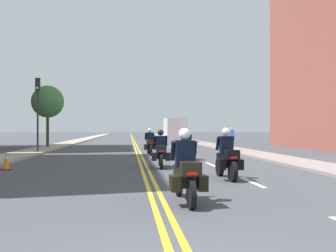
% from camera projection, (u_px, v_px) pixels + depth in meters
% --- Properties ---
extents(ground_plane, '(264.00, 264.00, 0.00)m').
position_uv_depth(ground_plane, '(134.00, 141.00, 51.71)').
color(ground_plane, '#424349').
extents(sidewalk_left, '(2.11, 144.00, 0.12)m').
position_uv_depth(sidewalk_left, '(77.00, 141.00, 51.02)').
color(sidewalk_left, '#9D9484').
rests_on(sidewalk_left, ground).
extents(sidewalk_right, '(2.11, 144.00, 0.12)m').
position_uv_depth(sidewalk_right, '(189.00, 141.00, 52.40)').
color(sidewalk_right, gray).
rests_on(sidewalk_right, ground).
extents(centreline_yellow_inner, '(0.12, 132.00, 0.01)m').
position_uv_depth(centreline_yellow_inner, '(133.00, 141.00, 51.70)').
color(centreline_yellow_inner, yellow).
rests_on(centreline_yellow_inner, ground).
extents(centreline_yellow_outer, '(0.12, 132.00, 0.01)m').
position_uv_depth(centreline_yellow_outer, '(135.00, 141.00, 51.72)').
color(centreline_yellow_outer, yellow).
rests_on(centreline_yellow_outer, ground).
extents(lane_dashes_white, '(0.14, 56.40, 0.01)m').
position_uv_depth(lane_dashes_white, '(174.00, 148.00, 33.09)').
color(lane_dashes_white, silver).
rests_on(lane_dashes_white, ground).
extents(motorcycle_0, '(0.77, 2.26, 1.63)m').
position_uv_depth(motorcycle_0, '(185.00, 173.00, 8.78)').
color(motorcycle_0, black).
rests_on(motorcycle_0, ground).
extents(motorcycle_1, '(0.78, 2.19, 1.65)m').
position_uv_depth(motorcycle_1, '(227.00, 159.00, 12.91)').
color(motorcycle_1, black).
rests_on(motorcycle_1, ground).
extents(motorcycle_2, '(0.78, 2.21, 1.59)m').
position_uv_depth(motorcycle_2, '(161.00, 152.00, 16.75)').
color(motorcycle_2, black).
rests_on(motorcycle_2, ground).
extents(motorcycle_3, '(0.78, 2.25, 1.56)m').
position_uv_depth(motorcycle_3, '(187.00, 147.00, 21.12)').
color(motorcycle_3, black).
rests_on(motorcycle_3, ground).
extents(motorcycle_4, '(0.78, 2.15, 1.65)m').
position_uv_depth(motorcycle_4, '(150.00, 144.00, 24.96)').
color(motorcycle_4, black).
rests_on(motorcycle_4, ground).
extents(traffic_cone_0, '(0.34, 0.34, 0.71)m').
position_uv_depth(traffic_cone_0, '(6.00, 161.00, 15.88)').
color(traffic_cone_0, black).
rests_on(traffic_cone_0, ground).
extents(traffic_light_near, '(0.28, 0.38, 4.89)m').
position_uv_depth(traffic_light_near, '(38.00, 102.00, 26.14)').
color(traffic_light_near, black).
rests_on(traffic_light_near, ground).
extents(pedestrian_0, '(0.51, 0.33, 1.72)m').
position_uv_depth(pedestrian_0, '(232.00, 138.00, 33.40)').
color(pedestrian_0, '#28272E').
rests_on(pedestrian_0, ground).
extents(street_tree_0, '(2.71, 2.71, 5.26)m').
position_uv_depth(street_tree_0, '(48.00, 102.00, 34.15)').
color(street_tree_0, '#473820').
rests_on(street_tree_0, ground).
extents(parked_truck, '(2.20, 6.50, 2.80)m').
position_uv_depth(parked_truck, '(174.00, 132.00, 47.68)').
color(parked_truck, beige).
rests_on(parked_truck, ground).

